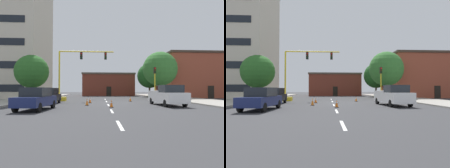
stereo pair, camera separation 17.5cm
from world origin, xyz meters
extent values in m
plane|color=#38383A|center=(0.00, 0.00, 0.00)|extent=(160.00, 160.00, 0.00)
cube|color=#9E998E|center=(-12.39, 8.00, 0.07)|extent=(6.00, 56.00, 0.14)
cube|color=#9E998E|center=(12.39, 8.00, 0.07)|extent=(6.00, 56.00, 0.14)
cube|color=silver|center=(0.00, -14.00, 0.00)|extent=(0.16, 2.40, 0.01)
cube|color=silver|center=(0.00, -8.50, 0.00)|extent=(0.16, 2.40, 0.01)
cube|color=silver|center=(0.00, -3.00, 0.00)|extent=(0.16, 2.40, 0.01)
cube|color=silver|center=(0.00, 2.50, 0.00)|extent=(0.16, 2.40, 0.01)
cube|color=silver|center=(0.00, 8.00, 0.00)|extent=(0.16, 2.40, 0.01)
cube|color=beige|center=(-17.99, 13.69, 10.54)|extent=(14.06, 12.47, 21.07)
cube|color=brown|center=(1.29, 27.16, 2.52)|extent=(12.22, 9.97, 5.05)
cube|color=#4C4238|center=(1.29, 27.16, 5.25)|extent=(12.52, 10.27, 0.40)
cube|color=black|center=(1.29, 22.14, 1.10)|extent=(1.10, 0.06, 2.20)
cube|color=brown|center=(18.50, 15.34, 3.99)|extent=(13.87, 10.55, 7.98)
cube|color=#3D2D23|center=(18.50, 15.34, 8.18)|extent=(14.17, 10.85, 0.40)
cube|color=black|center=(18.50, 10.03, 1.10)|extent=(1.10, 0.06, 2.20)
cube|color=yellow|center=(-6.33, 4.08, 0.28)|extent=(1.80, 1.20, 0.55)
cylinder|color=yellow|center=(-6.33, 4.08, 3.65)|extent=(0.20, 0.20, 6.20)
cylinder|color=yellow|center=(-2.64, 4.08, 6.75)|extent=(7.38, 0.16, 0.16)
cube|color=black|center=(-3.38, 4.08, 6.18)|extent=(0.32, 0.36, 0.95)
sphere|color=red|center=(-3.38, 3.89, 6.45)|extent=(0.20, 0.20, 0.20)
sphere|color=#38280A|center=(-3.38, 3.89, 6.17)|extent=(0.20, 0.20, 0.20)
sphere|color=black|center=(-3.38, 3.89, 5.89)|extent=(0.20, 0.20, 0.20)
cube|color=black|center=(-0.06, 4.08, 6.18)|extent=(0.32, 0.36, 0.95)
sphere|color=red|center=(-0.06, 3.89, 6.45)|extent=(0.20, 0.20, 0.20)
sphere|color=#38280A|center=(-0.06, 3.89, 6.17)|extent=(0.20, 0.20, 0.20)
sphere|color=black|center=(-0.06, 3.89, 5.89)|extent=(0.20, 0.20, 0.20)
cylinder|color=yellow|center=(7.13, 5.03, 2.40)|extent=(0.14, 0.14, 4.80)
cube|color=black|center=(7.13, 5.03, 4.33)|extent=(0.32, 0.36, 0.95)
sphere|color=red|center=(7.13, 4.84, 4.60)|extent=(0.20, 0.20, 0.20)
sphere|color=#38280A|center=(7.13, 4.84, 4.32)|extent=(0.20, 0.20, 0.20)
sphere|color=black|center=(7.13, 4.84, 4.04)|extent=(0.20, 0.20, 0.20)
cylinder|color=brown|center=(-9.71, 3.31, 1.14)|extent=(0.36, 0.36, 2.28)
sphere|color=#286023|center=(-9.71, 3.31, 3.91)|extent=(4.34, 4.34, 4.34)
cylinder|color=brown|center=(9.90, 18.66, 1.25)|extent=(0.36, 0.36, 2.50)
sphere|color=#1E511E|center=(9.90, 18.66, 4.48)|extent=(5.30, 5.30, 5.30)
cylinder|color=#4C3823|center=(9.09, 8.82, 1.41)|extent=(0.36, 0.36, 2.83)
sphere|color=#33702D|center=(9.09, 8.82, 4.95)|extent=(5.67, 5.67, 5.67)
cube|color=white|center=(5.73, -3.88, 0.81)|extent=(2.38, 5.53, 0.95)
cube|color=#1E2328|center=(5.79, -4.77, 1.64)|extent=(1.96, 1.93, 0.70)
cube|color=white|center=(5.64, -2.69, 1.37)|extent=(2.20, 2.94, 0.16)
cylinder|color=black|center=(6.76, -5.64, 0.34)|extent=(0.27, 0.69, 0.68)
cylinder|color=black|center=(4.96, -5.77, 0.34)|extent=(0.27, 0.69, 0.68)
cylinder|color=black|center=(6.49, -1.98, 0.34)|extent=(0.27, 0.69, 0.68)
cylinder|color=black|center=(4.70, -2.11, 0.34)|extent=(0.27, 0.69, 0.68)
cube|color=navy|center=(-5.78, -7.31, 0.69)|extent=(2.21, 4.64, 0.70)
cube|color=#1E2328|center=(-5.77, -7.21, 1.39)|extent=(1.88, 2.43, 0.70)
cylinder|color=black|center=(-6.48, -5.72, 0.34)|extent=(0.27, 0.70, 0.68)
cylinder|color=black|center=(-4.84, -5.85, 0.34)|extent=(0.27, 0.70, 0.68)
cylinder|color=black|center=(-6.73, -8.77, 0.34)|extent=(0.27, 0.70, 0.68)
cylinder|color=black|center=(-5.08, -8.90, 0.34)|extent=(0.27, 0.70, 0.68)
cube|color=black|center=(-6.47, -1.06, 0.69)|extent=(1.99, 4.56, 0.70)
cube|color=#1E2328|center=(-6.47, -0.96, 1.39)|extent=(1.77, 2.35, 0.70)
cylinder|color=black|center=(-7.25, 0.50, 0.34)|extent=(0.24, 0.69, 0.68)
cylinder|color=black|center=(-5.60, 0.45, 0.34)|extent=(0.24, 0.69, 0.68)
cylinder|color=black|center=(-7.34, -2.56, 0.34)|extent=(0.24, 0.69, 0.68)
cylinder|color=black|center=(-5.69, -2.61, 0.34)|extent=(0.24, 0.69, 0.68)
cube|color=black|center=(0.16, -5.51, 0.02)|extent=(0.36, 0.36, 0.04)
cone|color=orange|center=(0.16, -5.51, 0.35)|extent=(0.28, 0.28, 0.62)
cylinder|color=white|center=(0.16, -5.51, 0.43)|extent=(0.19, 0.19, 0.08)
cube|color=black|center=(3.13, 2.57, 0.02)|extent=(0.36, 0.36, 0.04)
cone|color=orange|center=(3.13, 2.57, 0.35)|extent=(0.28, 0.28, 0.63)
cylinder|color=white|center=(3.13, 2.57, 0.43)|extent=(0.19, 0.19, 0.08)
cube|color=black|center=(-2.12, -3.32, 0.02)|extent=(0.36, 0.36, 0.04)
cone|color=orange|center=(-2.12, -3.32, 0.39)|extent=(0.28, 0.28, 0.71)
cylinder|color=white|center=(-2.12, -3.32, 0.48)|extent=(0.19, 0.19, 0.08)
cube|color=black|center=(-2.00, 0.25, 0.02)|extent=(0.36, 0.36, 0.04)
cone|color=orange|center=(-2.00, 0.25, 0.33)|extent=(0.28, 0.28, 0.57)
cylinder|color=white|center=(-2.00, 0.25, 0.39)|extent=(0.19, 0.19, 0.08)
camera|label=1|loc=(-0.91, -22.73, 1.61)|focal=31.32mm
camera|label=2|loc=(-0.74, -22.74, 1.61)|focal=31.32mm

